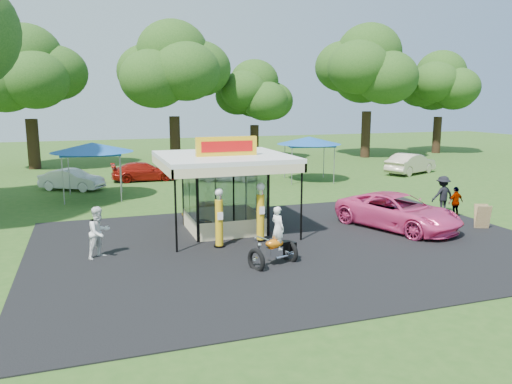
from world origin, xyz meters
TOP-DOWN VIEW (x-y plane):
  - ground at (0.00, 0.00)m, footprint 120.00×120.00m
  - asphalt_apron at (0.00, 2.00)m, footprint 20.00×14.00m
  - gas_station_kiosk at (-2.00, 4.99)m, footprint 5.40×5.40m
  - gas_pump_left at (-2.85, 2.60)m, footprint 0.44×0.44m
  - gas_pump_right at (-1.05, 2.88)m, footprint 0.45×0.45m
  - motorcycle at (-1.51, -0.05)m, footprint 1.91×1.39m
  - spare_tires at (-3.04, 4.33)m, footprint 0.89×0.53m
  - a_frame_sign at (9.00, 1.61)m, footprint 0.67×0.75m
  - kiosk_car at (-2.00, 7.20)m, footprint 2.82×1.13m
  - pink_sedan at (5.44, 2.85)m, footprint 4.43×6.20m
  - spectator_west at (-7.30, 2.76)m, footprint 1.18×1.15m
  - spectator_east_a at (9.45, 4.84)m, footprint 1.26×0.75m
  - spectator_east_b at (9.36, 3.76)m, footprint 0.93×0.47m
  - bg_car_a at (-8.55, 18.00)m, footprint 4.21×3.32m
  - bg_car_b at (-3.74, 20.28)m, footprint 4.55×1.88m
  - bg_car_c at (1.84, 18.18)m, footprint 4.71×3.43m
  - bg_car_e at (16.35, 17.02)m, footprint 5.13×3.50m
  - tent_west at (-7.23, 14.69)m, footprint 4.68×4.68m
  - tent_east at (7.31, 16.39)m, footprint 4.51×4.51m
  - oak_far_b at (-11.71, 29.70)m, footprint 9.63×9.63m
  - oak_far_c at (-0.13, 28.12)m, footprint 10.28×10.28m
  - oak_far_d at (7.79, 29.78)m, footprint 7.75×7.75m
  - oak_far_e at (19.01, 28.18)m, footprint 10.69×10.69m
  - oak_far_f at (28.53, 29.34)m, footprint 8.81×8.81m

SIDE VIEW (x-z plane):
  - ground at x=0.00m, z-range 0.00..0.00m
  - asphalt_apron at x=0.00m, z-range 0.00..0.04m
  - spare_tires at x=-3.04m, z-range -0.01..0.76m
  - kiosk_car at x=-2.00m, z-range 0.00..0.96m
  - a_frame_sign at x=9.00m, z-range 0.01..1.10m
  - bg_car_b at x=-3.74m, z-range 0.00..1.32m
  - bg_car_a at x=-8.55m, z-range 0.00..1.34m
  - bg_car_c at x=1.84m, z-range 0.00..1.49m
  - spectator_east_b at x=9.36m, z-range 0.00..1.54m
  - pink_sedan at x=5.44m, z-range 0.00..1.57m
  - bg_car_e at x=16.35m, z-range 0.00..1.60m
  - motorcycle at x=-1.51m, z-range -0.24..1.92m
  - spectator_east_a at x=9.45m, z-range 0.00..1.91m
  - spectator_west at x=-7.30m, z-range 0.00..1.92m
  - gas_pump_left at x=-2.85m, z-range -0.05..2.32m
  - gas_pump_right at x=-1.05m, z-range -0.05..2.38m
  - gas_station_kiosk at x=-2.00m, z-range -0.31..3.87m
  - tent_east at x=7.31m, z-range 1.28..4.43m
  - tent_west at x=-7.23m, z-range 1.32..4.59m
  - oak_far_d at x=7.79m, z-range 1.27..10.49m
  - oak_far_f at x=28.53m, z-range 1.51..12.12m
  - oak_far_b at x=-11.71m, z-range 1.59..13.07m
  - oak_far_c at x=-0.13m, z-range 1.63..13.75m
  - oak_far_e at x=19.01m, z-range 1.76..14.48m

